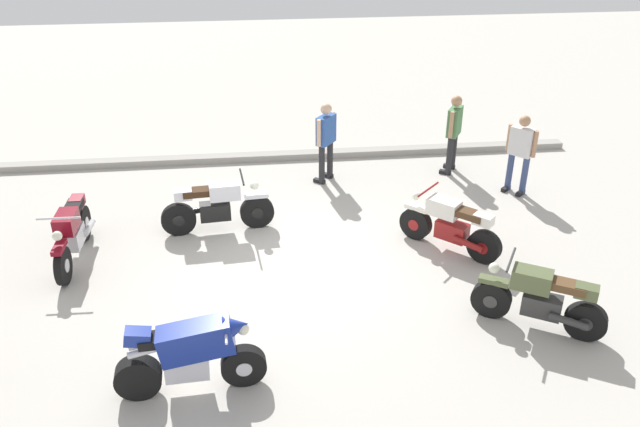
# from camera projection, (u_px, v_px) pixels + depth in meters

# --- Properties ---
(ground_plane) EXTENTS (40.00, 40.00, 0.00)m
(ground_plane) POSITION_uv_depth(u_px,v_px,m) (284.00, 265.00, 11.36)
(ground_plane) COLOR #B7B2A8
(curb_edge) EXTENTS (14.00, 0.30, 0.15)m
(curb_edge) POSITION_uv_depth(u_px,v_px,m) (272.00, 156.00, 15.36)
(curb_edge) COLOR #9C978F
(curb_edge) RESTS_ON ground
(motorcycle_cream_vintage) EXTENTS (1.52, 1.47, 1.07)m
(motorcycle_cream_vintage) POSITION_uv_depth(u_px,v_px,m) (450.00, 226.00, 11.58)
(motorcycle_cream_vintage) COLOR black
(motorcycle_cream_vintage) RESTS_ON ground
(motorcycle_silver_cruiser) EXTENTS (2.09, 0.70, 1.09)m
(motorcycle_silver_cruiser) POSITION_uv_depth(u_px,v_px,m) (217.00, 206.00, 12.17)
(motorcycle_silver_cruiser) COLOR black
(motorcycle_silver_cruiser) RESTS_ON ground
(motorcycle_blue_sportbike) EXTENTS (1.96, 0.70, 1.14)m
(motorcycle_blue_sportbike) POSITION_uv_depth(u_px,v_px,m) (190.00, 354.00, 8.41)
(motorcycle_blue_sportbike) COLOR black
(motorcycle_blue_sportbike) RESTS_ON ground
(motorcycle_maroon_cruiser) EXTENTS (0.70, 2.09, 1.09)m
(motorcycle_maroon_cruiser) POSITION_uv_depth(u_px,v_px,m) (72.00, 233.00, 11.30)
(motorcycle_maroon_cruiser) COLOR black
(motorcycle_maroon_cruiser) RESTS_ON ground
(motorcycle_olive_vintage) EXTENTS (1.76, 1.12, 1.07)m
(motorcycle_olive_vintage) POSITION_uv_depth(u_px,v_px,m) (540.00, 300.00, 9.63)
(motorcycle_olive_vintage) COLOR black
(motorcycle_olive_vintage) RESTS_ON ground
(person_in_blue_shirt) EXTENTS (0.52, 0.58, 1.75)m
(person_in_blue_shirt) POSITION_uv_depth(u_px,v_px,m) (326.00, 137.00, 13.90)
(person_in_blue_shirt) COLOR #262628
(person_in_blue_shirt) RESTS_ON ground
(person_in_green_shirt) EXTENTS (0.50, 0.62, 1.76)m
(person_in_green_shirt) POSITION_uv_depth(u_px,v_px,m) (454.00, 129.00, 14.31)
(person_in_green_shirt) COLOR #262628
(person_in_green_shirt) RESTS_ON ground
(person_in_white_shirt) EXTENTS (0.54, 0.56, 1.68)m
(person_in_white_shirt) POSITION_uv_depth(u_px,v_px,m) (521.00, 149.00, 13.43)
(person_in_white_shirt) COLOR #384772
(person_in_white_shirt) RESTS_ON ground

